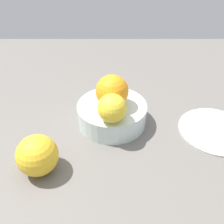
{
  "coord_description": "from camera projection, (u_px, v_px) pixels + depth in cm",
  "views": [
    {
      "loc": [
        0.03,
        -47.54,
        38.57
      ],
      "look_at": [
        0.0,
        0.0,
        3.03
      ],
      "focal_mm": 40.52,
      "sensor_mm": 36.0,
      "label": 1
    }
  ],
  "objects": [
    {
      "name": "ground_plane",
      "position": [
        112.0,
        125.0,
        0.62
      ],
      "size": [
        110.0,
        110.0,
        2.0
      ],
      "primitive_type": "cube",
      "color": "#66605B"
    },
    {
      "name": "fruit_bowl",
      "position": [
        112.0,
        114.0,
        0.6
      ],
      "size": [
        16.19,
        16.19,
        5.05
      ],
      "color": "silver",
      "rests_on": "ground_plane"
    },
    {
      "name": "orange_in_bowl_0",
      "position": [
        112.0,
        91.0,
        0.56
      ],
      "size": [
        7.43,
        7.43,
        7.43
      ],
      "primitive_type": "sphere",
      "color": "orange",
      "rests_on": "fruit_bowl"
    },
    {
      "name": "orange_in_bowl_1",
      "position": [
        110.0,
        108.0,
        0.52
      ],
      "size": [
        6.14,
        6.14,
        6.14
      ],
      "primitive_type": "sphere",
      "color": "yellow",
      "rests_on": "fruit_bowl"
    },
    {
      "name": "orange_loose_0",
      "position": [
        37.0,
        155.0,
        0.47
      ],
      "size": [
        7.91,
        7.91,
        7.91
      ],
      "primitive_type": "sphere",
      "color": "yellow",
      "rests_on": "ground_plane"
    },
    {
      "name": "side_plate",
      "position": [
        216.0,
        130.0,
        0.58
      ],
      "size": [
        16.84,
        16.84,
        0.8
      ],
      "primitive_type": "cylinder",
      "color": "silver",
      "rests_on": "ground_plane"
    }
  ]
}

